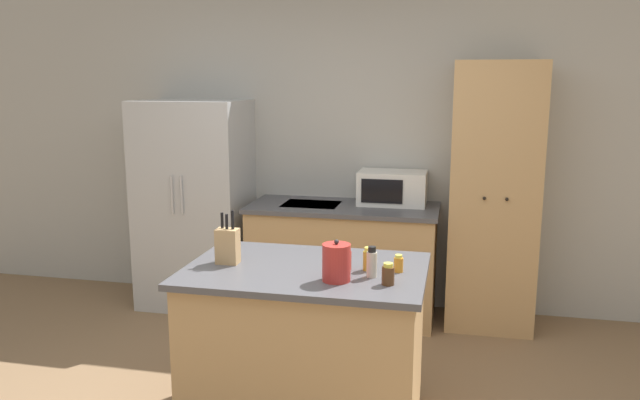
{
  "coord_description": "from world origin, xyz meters",
  "views": [
    {
      "loc": [
        0.82,
        -2.73,
        1.88
      ],
      "look_at": [
        -0.1,
        1.4,
        1.05
      ],
      "focal_mm": 35.0,
      "sensor_mm": 36.0,
      "label": 1
    }
  ],
  "objects_px": {
    "knife_block": "(228,245)",
    "kettle": "(336,262)",
    "refrigerator": "(195,204)",
    "spice_bottle_short_red": "(372,263)",
    "spice_bottle_amber_oil": "(368,260)",
    "pantry_cabinet": "(493,197)",
    "spice_bottle_pale_salt": "(388,275)",
    "spice_bottle_tall_dark": "(347,259)",
    "spice_bottle_green_herb": "(398,264)",
    "microwave": "(392,188)"
  },
  "relations": [
    {
      "from": "microwave",
      "to": "knife_block",
      "type": "xyz_separation_m",
      "value": [
        -0.71,
        -1.76,
        -0.04
      ]
    },
    {
      "from": "knife_block",
      "to": "kettle",
      "type": "distance_m",
      "value": 0.65
    },
    {
      "from": "refrigerator",
      "to": "knife_block",
      "type": "height_order",
      "value": "refrigerator"
    },
    {
      "from": "microwave",
      "to": "spice_bottle_amber_oil",
      "type": "height_order",
      "value": "microwave"
    },
    {
      "from": "pantry_cabinet",
      "to": "spice_bottle_pale_salt",
      "type": "height_order",
      "value": "pantry_cabinet"
    },
    {
      "from": "spice_bottle_short_red",
      "to": "kettle",
      "type": "distance_m",
      "value": 0.19
    },
    {
      "from": "refrigerator",
      "to": "kettle",
      "type": "relative_size",
      "value": 8.05
    },
    {
      "from": "spice_bottle_short_red",
      "to": "kettle",
      "type": "height_order",
      "value": "kettle"
    },
    {
      "from": "refrigerator",
      "to": "kettle",
      "type": "height_order",
      "value": "refrigerator"
    },
    {
      "from": "spice_bottle_tall_dark",
      "to": "spice_bottle_amber_oil",
      "type": "relative_size",
      "value": 0.99
    },
    {
      "from": "spice_bottle_pale_salt",
      "to": "pantry_cabinet",
      "type": "bearing_deg",
      "value": 72.56
    },
    {
      "from": "refrigerator",
      "to": "spice_bottle_green_herb",
      "type": "height_order",
      "value": "refrigerator"
    },
    {
      "from": "spice_bottle_pale_salt",
      "to": "kettle",
      "type": "height_order",
      "value": "kettle"
    },
    {
      "from": "knife_block",
      "to": "kettle",
      "type": "relative_size",
      "value": 1.39
    },
    {
      "from": "microwave",
      "to": "spice_bottle_tall_dark",
      "type": "xyz_separation_m",
      "value": [
        -0.05,
        -1.74,
        -0.08
      ]
    },
    {
      "from": "microwave",
      "to": "spice_bottle_short_red",
      "type": "xyz_separation_m",
      "value": [
        0.09,
        -1.83,
        -0.07
      ]
    },
    {
      "from": "spice_bottle_short_red",
      "to": "refrigerator",
      "type": "bearing_deg",
      "value": 135.16
    },
    {
      "from": "knife_block",
      "to": "spice_bottle_short_red",
      "type": "relative_size",
      "value": 1.85
    },
    {
      "from": "knife_block",
      "to": "spice_bottle_short_red",
      "type": "xyz_separation_m",
      "value": [
        0.8,
        -0.07,
        -0.03
      ]
    },
    {
      "from": "pantry_cabinet",
      "to": "spice_bottle_tall_dark",
      "type": "relative_size",
      "value": 16.39
    },
    {
      "from": "spice_bottle_tall_dark",
      "to": "spice_bottle_short_red",
      "type": "bearing_deg",
      "value": -31.95
    },
    {
      "from": "spice_bottle_short_red",
      "to": "spice_bottle_amber_oil",
      "type": "bearing_deg",
      "value": 106.78
    },
    {
      "from": "refrigerator",
      "to": "knife_block",
      "type": "distance_m",
      "value": 1.87
    },
    {
      "from": "spice_bottle_amber_oil",
      "to": "kettle",
      "type": "xyz_separation_m",
      "value": [
        -0.13,
        -0.21,
        0.04
      ]
    },
    {
      "from": "spice_bottle_amber_oil",
      "to": "kettle",
      "type": "distance_m",
      "value": 0.25
    },
    {
      "from": "knife_block",
      "to": "spice_bottle_tall_dark",
      "type": "xyz_separation_m",
      "value": [
        0.65,
        0.02,
        -0.04
      ]
    },
    {
      "from": "refrigerator",
      "to": "spice_bottle_short_red",
      "type": "height_order",
      "value": "refrigerator"
    },
    {
      "from": "spice_bottle_tall_dark",
      "to": "kettle",
      "type": "xyz_separation_m",
      "value": [
        -0.02,
        -0.19,
        0.04
      ]
    },
    {
      "from": "spice_bottle_amber_oil",
      "to": "kettle",
      "type": "height_order",
      "value": "kettle"
    },
    {
      "from": "spice_bottle_tall_dark",
      "to": "spice_bottle_pale_salt",
      "type": "relative_size",
      "value": 1.12
    },
    {
      "from": "knife_block",
      "to": "spice_bottle_pale_salt",
      "type": "bearing_deg",
      "value": -10.73
    },
    {
      "from": "spice_bottle_tall_dark",
      "to": "spice_bottle_short_red",
      "type": "height_order",
      "value": "spice_bottle_short_red"
    },
    {
      "from": "pantry_cabinet",
      "to": "knife_block",
      "type": "bearing_deg",
      "value": -131.21
    },
    {
      "from": "knife_block",
      "to": "spice_bottle_short_red",
      "type": "distance_m",
      "value": 0.8
    },
    {
      "from": "knife_block",
      "to": "spice_bottle_pale_salt",
      "type": "distance_m",
      "value": 0.91
    },
    {
      "from": "spice_bottle_pale_salt",
      "to": "spice_bottle_green_herb",
      "type": "bearing_deg",
      "value": 82.05
    },
    {
      "from": "pantry_cabinet",
      "to": "spice_bottle_short_red",
      "type": "relative_size",
      "value": 12.55
    },
    {
      "from": "refrigerator",
      "to": "spice_bottle_amber_oil",
      "type": "distance_m",
      "value": 2.31
    },
    {
      "from": "microwave",
      "to": "knife_block",
      "type": "bearing_deg",
      "value": -111.88
    },
    {
      "from": "spice_bottle_short_red",
      "to": "spice_bottle_pale_salt",
      "type": "height_order",
      "value": "spice_bottle_short_red"
    },
    {
      "from": "pantry_cabinet",
      "to": "spice_bottle_green_herb",
      "type": "bearing_deg",
      "value": -108.63
    },
    {
      "from": "pantry_cabinet",
      "to": "kettle",
      "type": "height_order",
      "value": "pantry_cabinet"
    },
    {
      "from": "kettle",
      "to": "spice_bottle_amber_oil",
      "type": "bearing_deg",
      "value": 57.73
    },
    {
      "from": "spice_bottle_tall_dark",
      "to": "spice_bottle_pale_salt",
      "type": "bearing_deg",
      "value": -38.66
    },
    {
      "from": "spice_bottle_pale_salt",
      "to": "spice_bottle_short_red",
      "type": "bearing_deg",
      "value": 133.05
    },
    {
      "from": "pantry_cabinet",
      "to": "kettle",
      "type": "xyz_separation_m",
      "value": [
        -0.84,
        -1.85,
        -0.02
      ]
    },
    {
      "from": "spice_bottle_amber_oil",
      "to": "spice_bottle_pale_salt",
      "type": "bearing_deg",
      "value": -58.87
    },
    {
      "from": "microwave",
      "to": "spice_bottle_green_herb",
      "type": "height_order",
      "value": "microwave"
    },
    {
      "from": "knife_block",
      "to": "spice_bottle_amber_oil",
      "type": "relative_size",
      "value": 2.39
    },
    {
      "from": "kettle",
      "to": "spice_bottle_tall_dark",
      "type": "bearing_deg",
      "value": 84.22
    }
  ]
}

